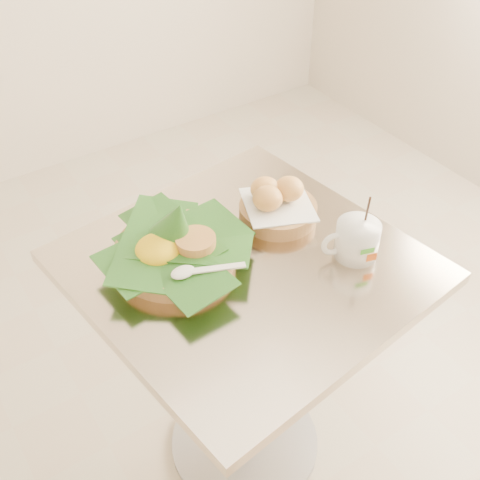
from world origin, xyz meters
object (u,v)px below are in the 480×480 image
rice_basket (175,246)px  bread_basket (276,204)px  cafe_table (246,328)px  coffee_mug (356,239)px

rice_basket → bread_basket: (0.28, 0.01, -0.01)m
cafe_table → rice_basket: 0.31m
rice_basket → coffee_mug: 0.40m
coffee_mug → rice_basket: bearing=149.5°
bread_basket → coffee_mug: size_ratio=1.22×
bread_basket → coffee_mug: bearing=-72.8°
rice_basket → bread_basket: size_ratio=1.60×
cafe_table → coffee_mug: coffee_mug is taller
rice_basket → coffee_mug: (0.35, -0.20, 0.00)m
bread_basket → coffee_mug: 0.22m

